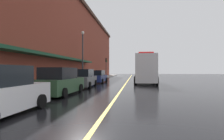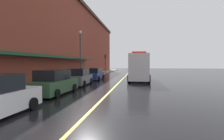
{
  "view_description": "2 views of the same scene",
  "coord_description": "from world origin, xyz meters",
  "px_view_note": "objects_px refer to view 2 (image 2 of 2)",
  "views": [
    {
      "loc": [
        1.2,
        -3.36,
        1.72
      ],
      "look_at": [
        -2.39,
        24.49,
        1.75
      ],
      "focal_mm": 28.89,
      "sensor_mm": 36.0,
      "label": 1
    },
    {
      "loc": [
        2.36,
        -4.05,
        2.4
      ],
      "look_at": [
        -1.46,
        21.6,
        1.4
      ],
      "focal_mm": 28.33,
      "sensor_mm": 36.0,
      "label": 2
    }
  ],
  "objects_px": {
    "parked_car_3": "(95,74)",
    "street_lamp_left": "(80,49)",
    "parked_car_2": "(80,77)",
    "parking_meter_0": "(67,76)",
    "box_truck": "(139,67)",
    "parked_car_1": "(54,83)",
    "parking_meter_1": "(71,75)",
    "traffic_light_near": "(105,60)"
  },
  "relations": [
    {
      "from": "parking_meter_0",
      "to": "parked_car_3",
      "type": "bearing_deg",
      "value": 77.83
    },
    {
      "from": "street_lamp_left",
      "to": "parked_car_1",
      "type": "bearing_deg",
      "value": -80.86
    },
    {
      "from": "parked_car_3",
      "to": "street_lamp_left",
      "type": "relative_size",
      "value": 0.68
    },
    {
      "from": "parking_meter_0",
      "to": "traffic_light_near",
      "type": "distance_m",
      "value": 22.56
    },
    {
      "from": "street_lamp_left",
      "to": "parked_car_2",
      "type": "bearing_deg",
      "value": -72.27
    },
    {
      "from": "parking_meter_0",
      "to": "parked_car_2",
      "type": "bearing_deg",
      "value": 14.58
    },
    {
      "from": "parking_meter_1",
      "to": "traffic_light_near",
      "type": "height_order",
      "value": "traffic_light_near"
    },
    {
      "from": "parked_car_1",
      "to": "traffic_light_near",
      "type": "xyz_separation_m",
      "value": [
        -1.25,
        27.93,
        2.27
      ]
    },
    {
      "from": "parked_car_3",
      "to": "street_lamp_left",
      "type": "xyz_separation_m",
      "value": [
        -2.05,
        -0.28,
        3.59
      ]
    },
    {
      "from": "parked_car_1",
      "to": "box_truck",
      "type": "relative_size",
      "value": 0.53
    },
    {
      "from": "parked_car_1",
      "to": "traffic_light_near",
      "type": "height_order",
      "value": "traffic_light_near"
    },
    {
      "from": "box_truck",
      "to": "parking_meter_1",
      "type": "xyz_separation_m",
      "value": [
        -7.84,
        -5.52,
        -0.75
      ]
    },
    {
      "from": "parked_car_2",
      "to": "parking_meter_0",
      "type": "relative_size",
      "value": 3.55
    },
    {
      "from": "parked_car_1",
      "to": "parking_meter_1",
      "type": "xyz_separation_m",
      "value": [
        -1.32,
        6.71,
        0.18
      ]
    },
    {
      "from": "parking_meter_0",
      "to": "street_lamp_left",
      "type": "xyz_separation_m",
      "value": [
        -0.6,
        6.44,
        3.34
      ]
    },
    {
      "from": "box_truck",
      "to": "street_lamp_left",
      "type": "bearing_deg",
      "value": -86.96
    },
    {
      "from": "box_truck",
      "to": "parking_meter_0",
      "type": "height_order",
      "value": "box_truck"
    },
    {
      "from": "box_truck",
      "to": "street_lamp_left",
      "type": "xyz_separation_m",
      "value": [
        -8.44,
        -0.32,
        2.59
      ]
    },
    {
      "from": "box_truck",
      "to": "traffic_light_near",
      "type": "bearing_deg",
      "value": -152.77
    },
    {
      "from": "parked_car_1",
      "to": "street_lamp_left",
      "type": "bearing_deg",
      "value": 10.78
    },
    {
      "from": "parked_car_2",
      "to": "parked_car_3",
      "type": "bearing_deg",
      "value": -2.65
    },
    {
      "from": "parking_meter_1",
      "to": "parked_car_1",
      "type": "bearing_deg",
      "value": -78.91
    },
    {
      "from": "parked_car_2",
      "to": "parked_car_3",
      "type": "xyz_separation_m",
      "value": [
        0.1,
        6.37,
        -0.04
      ]
    },
    {
      "from": "box_truck",
      "to": "parking_meter_1",
      "type": "bearing_deg",
      "value": -53.97
    },
    {
      "from": "parking_meter_0",
      "to": "parked_car_1",
      "type": "bearing_deg",
      "value": -76.48
    },
    {
      "from": "parked_car_1",
      "to": "traffic_light_near",
      "type": "relative_size",
      "value": 1.15
    },
    {
      "from": "box_truck",
      "to": "parking_meter_0",
      "type": "distance_m",
      "value": 10.38
    },
    {
      "from": "street_lamp_left",
      "to": "traffic_light_near",
      "type": "xyz_separation_m",
      "value": [
        0.66,
        16.02,
        -1.24
      ]
    },
    {
      "from": "parked_car_1",
      "to": "box_truck",
      "type": "xyz_separation_m",
      "value": [
        6.52,
        12.23,
        0.93
      ]
    },
    {
      "from": "parked_car_2",
      "to": "parking_meter_1",
      "type": "distance_m",
      "value": 1.63
    },
    {
      "from": "box_truck",
      "to": "parking_meter_1",
      "type": "height_order",
      "value": "box_truck"
    },
    {
      "from": "parking_meter_0",
      "to": "parking_meter_1",
      "type": "bearing_deg",
      "value": 90.0
    },
    {
      "from": "box_truck",
      "to": "parking_meter_1",
      "type": "relative_size",
      "value": 7.04
    },
    {
      "from": "parked_car_2",
      "to": "box_truck",
      "type": "xyz_separation_m",
      "value": [
        6.49,
        6.41,
        0.97
      ]
    },
    {
      "from": "parking_meter_0",
      "to": "traffic_light_near",
      "type": "bearing_deg",
      "value": 89.84
    },
    {
      "from": "parking_meter_1",
      "to": "traffic_light_near",
      "type": "xyz_separation_m",
      "value": [
        0.06,
        21.22,
        2.1
      ]
    },
    {
      "from": "parked_car_3",
      "to": "street_lamp_left",
      "type": "distance_m",
      "value": 4.15
    },
    {
      "from": "parking_meter_1",
      "to": "parked_car_2",
      "type": "bearing_deg",
      "value": -33.46
    },
    {
      "from": "parked_car_2",
      "to": "parked_car_3",
      "type": "distance_m",
      "value": 6.37
    },
    {
      "from": "parked_car_1",
      "to": "street_lamp_left",
      "type": "xyz_separation_m",
      "value": [
        -1.92,
        11.91,
        3.52
      ]
    },
    {
      "from": "parked_car_2",
      "to": "parked_car_1",
      "type": "bearing_deg",
      "value": 177.95
    },
    {
      "from": "parked_car_1",
      "to": "parking_meter_1",
      "type": "bearing_deg",
      "value": 12.73
    }
  ]
}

